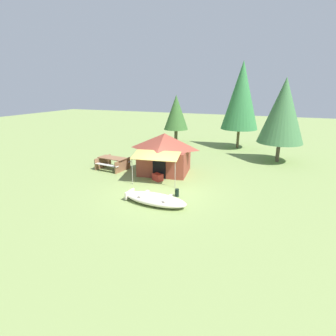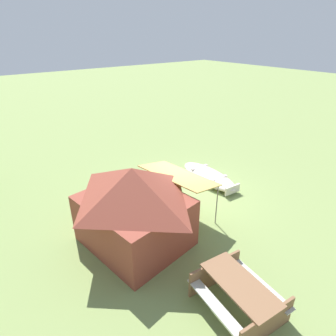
# 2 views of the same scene
# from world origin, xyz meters

# --- Properties ---
(ground_plane) EXTENTS (80.00, 80.00, 0.00)m
(ground_plane) POSITION_xyz_m (0.00, 0.00, 0.00)
(ground_plane) COLOR #7D9351
(beached_rowboat) EXTENTS (3.06, 1.31, 0.43)m
(beached_rowboat) POSITION_xyz_m (0.36, -1.57, 0.23)
(beached_rowboat) COLOR beige
(beached_rowboat) RESTS_ON ground_plane
(canvas_cabin_tent) EXTENTS (3.35, 4.12, 2.42)m
(canvas_cabin_tent) POSITION_xyz_m (-0.99, 2.81, 1.25)
(canvas_cabin_tent) COLOR brown
(canvas_cabin_tent) RESTS_ON ground_plane
(picnic_table) EXTENTS (1.96, 1.70, 0.77)m
(picnic_table) POSITION_xyz_m (-4.32, 2.23, 0.48)
(picnic_table) COLOR brown
(picnic_table) RESTS_ON ground_plane
(cooler_box) EXTENTS (0.67, 0.60, 0.39)m
(cooler_box) POSITION_xyz_m (-0.78, 1.31, 0.20)
(cooler_box) COLOR #AE2E27
(cooler_box) RESTS_ON ground_plane
(fuel_can) EXTENTS (0.20, 0.20, 0.37)m
(fuel_can) POSITION_xyz_m (0.98, -0.41, 0.19)
(fuel_can) COLOR black
(fuel_can) RESTS_ON ground_plane
(pine_tree_back_left) EXTENTS (3.03, 3.03, 5.67)m
(pine_tree_back_left) POSITION_xyz_m (5.41, 8.09, 3.51)
(pine_tree_back_left) COLOR brown
(pine_tree_back_left) RESTS_ON ground_plane
(pine_tree_back_right) EXTENTS (2.20, 2.20, 4.38)m
(pine_tree_back_right) POSITION_xyz_m (-3.40, 11.42, 2.82)
(pine_tree_back_right) COLOR #47462E
(pine_tree_back_right) RESTS_ON ground_plane
(pine_tree_far_center) EXTENTS (3.03, 3.03, 7.08)m
(pine_tree_far_center) POSITION_xyz_m (2.22, 11.52, 4.35)
(pine_tree_far_center) COLOR brown
(pine_tree_far_center) RESTS_ON ground_plane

